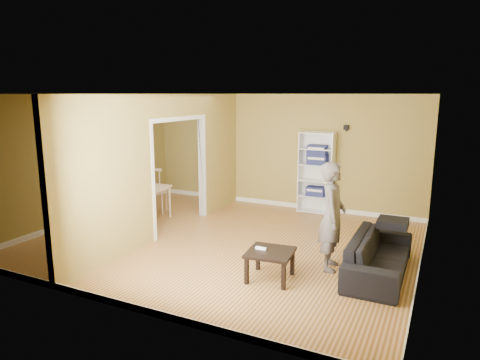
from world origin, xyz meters
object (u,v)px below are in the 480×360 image
Objects in this scene: chair_far at (157,190)px; chair_left at (112,194)px; coffee_table at (270,255)px; sofa at (380,250)px; person at (333,207)px; dining_table at (140,190)px; bookshelf at (317,172)px; chair_near at (124,205)px.

chair_left is at bearing 23.43° from chair_far.
coffee_table is 0.65× the size of chair_left.
person is at bearing 98.84° from sofa.
chair_left is 0.94× the size of chair_far.
dining_table is (-4.96, 0.74, 0.25)m from sofa.
chair_near is (-3.16, -2.68, -0.46)m from bookshelf.
sofa is 0.91m from person.
bookshelf is at bearing 96.26° from coffee_table.
chair_near is 1.10m from chair_far.
coffee_table is at bearing 128.65° from person.
coffee_table is 0.56× the size of dining_table.
person reaches higher than chair_far.
coffee_table is at bearing 130.10° from chair_far.
coffee_table is (-0.68, -0.76, -0.60)m from person.
sofa is 5.70m from chair_left.
chair_left is (-4.97, 0.77, -0.47)m from person.
bookshelf reaches higher than chair_far.
sofa is 2.24× the size of chair_near.
coffee_table is 3.73m from chair_near.
sofa reaches higher than coffee_table.
chair_near reaches higher than dining_table.
chair_left reaches higher than sofa.
chair_left is (-0.70, -0.08, -0.14)m from dining_table.
chair_far is at bearing 75.15° from sofa.
chair_left is at bearing -150.18° from bookshelf.
dining_table reaches higher than coffee_table.
person reaches higher than sofa.
dining_table is 0.57m from chair_near.
chair_far is at bearing 113.64° from chair_left.
chair_near is 0.85× the size of chair_far.
chair_left is at bearing 147.83° from chair_near.
chair_near is at bearing 163.22° from coffee_table.
person reaches higher than dining_table.
sofa is 1.62m from coffee_table.
dining_table is 0.72m from chair_left.
dining_table is at bearing 81.44° from sofa.
coffee_table is 4.56m from chair_left.
chair_far is at bearing 61.82° from person.
chair_near is (-4.25, 0.31, -0.52)m from person.
chair_far is at bearing 90.89° from chair_near.
chair_far is at bearing 148.71° from coffee_table.
chair_far reaches higher than dining_table.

